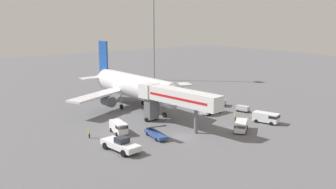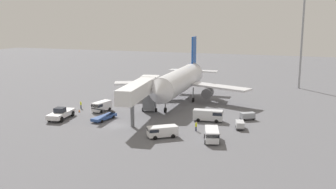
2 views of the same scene
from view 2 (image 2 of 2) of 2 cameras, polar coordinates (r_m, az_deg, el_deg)
ground_plane at (r=72.08m, az=-7.57°, el=-4.53°), size 300.00×300.00×0.00m
airplane_at_gate at (r=90.51m, az=1.79°, el=2.05°), size 33.35×34.08×14.66m
jet_bridge at (r=74.90m, az=-4.01°, el=0.62°), size 5.57×19.26×7.56m
pushback_tug at (r=78.54m, az=-15.47°, el=-2.72°), size 3.60×7.51×2.34m
belt_loader_truck at (r=75.99m, az=-9.39°, el=-3.18°), size 2.75×6.21×2.97m
service_van_mid_right at (r=82.85m, az=-9.78°, el=-1.67°), size 2.67×4.92×2.11m
service_van_near_right at (r=74.36m, az=6.04°, el=-3.00°), size 5.70×2.44×2.21m
service_van_far_right at (r=64.17m, az=-0.95°, el=-5.39°), size 5.17×4.56×1.89m
service_van_far_center at (r=62.47m, az=6.46°, el=-5.86°), size 3.40×5.43×2.03m
baggage_cart_rear_right at (r=70.34m, az=10.53°, el=-4.38°), size 2.02×3.05×1.35m
baggage_cart_mid_center at (r=76.60m, az=11.61°, el=-3.10°), size 3.01×2.65×1.44m
ground_crew_worker_foreground at (r=86.35m, az=-12.69°, el=-1.46°), size 0.46×0.46×1.70m
ground_crew_worker_midground at (r=67.84m, az=4.14°, el=-4.67°), size 0.46×0.46×1.70m
safety_cone_alpha at (r=83.44m, az=-12.92°, el=-2.34°), size 0.39×0.39×0.60m
safety_cone_bravo at (r=66.61m, az=7.48°, el=-5.58°), size 0.39×0.39×0.60m
apron_light_mast at (r=113.45m, az=19.35°, el=11.63°), size 2.40×2.40×32.09m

